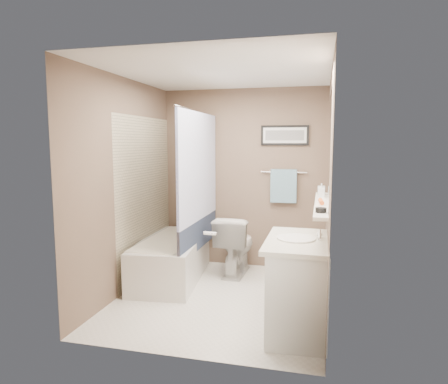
% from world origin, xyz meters
% --- Properties ---
extents(ground, '(2.50, 2.50, 0.00)m').
position_xyz_m(ground, '(0.00, 0.00, 0.00)').
color(ground, silver).
rests_on(ground, ground).
extents(ceiling, '(2.20, 2.50, 0.04)m').
position_xyz_m(ceiling, '(0.00, 0.00, 2.38)').
color(ceiling, white).
rests_on(ceiling, wall_back).
extents(wall_back, '(2.20, 0.04, 2.40)m').
position_xyz_m(wall_back, '(0.00, 1.23, 1.20)').
color(wall_back, brown).
rests_on(wall_back, ground).
extents(wall_front, '(2.20, 0.04, 2.40)m').
position_xyz_m(wall_front, '(0.00, -1.23, 1.20)').
color(wall_front, brown).
rests_on(wall_front, ground).
extents(wall_left, '(0.04, 2.50, 2.40)m').
position_xyz_m(wall_left, '(-1.08, 0.00, 1.20)').
color(wall_left, brown).
rests_on(wall_left, ground).
extents(wall_right, '(0.04, 2.50, 2.40)m').
position_xyz_m(wall_right, '(1.08, 0.00, 1.20)').
color(wall_right, brown).
rests_on(wall_right, ground).
extents(tile_surround, '(0.02, 1.55, 2.00)m').
position_xyz_m(tile_surround, '(-1.09, 0.50, 1.00)').
color(tile_surround, '#BBAD8D').
rests_on(tile_surround, wall_left).
extents(curtain_rod, '(0.02, 1.55, 0.02)m').
position_xyz_m(curtain_rod, '(-0.40, 0.50, 2.05)').
color(curtain_rod, silver).
rests_on(curtain_rod, wall_left).
extents(curtain_upper, '(0.03, 1.45, 1.28)m').
position_xyz_m(curtain_upper, '(-0.40, 0.50, 1.40)').
color(curtain_upper, white).
rests_on(curtain_upper, curtain_rod).
extents(curtain_lower, '(0.03, 1.45, 0.36)m').
position_xyz_m(curtain_lower, '(-0.40, 0.50, 0.58)').
color(curtain_lower, '#263148').
rests_on(curtain_lower, curtain_rod).
extents(mirror, '(0.02, 1.60, 1.00)m').
position_xyz_m(mirror, '(1.09, -0.15, 1.62)').
color(mirror, silver).
rests_on(mirror, wall_right).
extents(shelf, '(0.12, 1.60, 0.03)m').
position_xyz_m(shelf, '(1.04, -0.15, 1.10)').
color(shelf, silver).
rests_on(shelf, wall_right).
extents(towel_bar, '(0.60, 0.02, 0.02)m').
position_xyz_m(towel_bar, '(0.55, 1.22, 1.30)').
color(towel_bar, silver).
rests_on(towel_bar, wall_back).
extents(towel, '(0.34, 0.05, 0.44)m').
position_xyz_m(towel, '(0.55, 1.20, 1.12)').
color(towel, '#97CBDC').
rests_on(towel, towel_bar).
extents(art_frame, '(0.62, 0.02, 0.26)m').
position_xyz_m(art_frame, '(0.55, 1.23, 1.78)').
color(art_frame, black).
rests_on(art_frame, wall_back).
extents(art_mat, '(0.56, 0.00, 0.20)m').
position_xyz_m(art_mat, '(0.55, 1.22, 1.78)').
color(art_mat, white).
rests_on(art_mat, art_frame).
extents(art_image, '(0.50, 0.00, 0.13)m').
position_xyz_m(art_image, '(0.55, 1.22, 1.78)').
color(art_image, '#595959').
rests_on(art_image, art_mat).
extents(door, '(0.80, 0.02, 2.00)m').
position_xyz_m(door, '(0.55, -1.24, 1.00)').
color(door, silver).
rests_on(door, wall_front).
extents(door_handle, '(0.10, 0.02, 0.02)m').
position_xyz_m(door_handle, '(0.22, -1.19, 1.00)').
color(door_handle, silver).
rests_on(door_handle, door).
extents(bathtub, '(0.86, 1.57, 0.50)m').
position_xyz_m(bathtub, '(-0.75, 0.47, 0.25)').
color(bathtub, silver).
rests_on(bathtub, ground).
extents(tub_rim, '(0.56, 1.36, 0.02)m').
position_xyz_m(tub_rim, '(-0.75, 0.47, 0.50)').
color(tub_rim, white).
rests_on(tub_rim, bathtub).
extents(toilet, '(0.46, 0.77, 0.76)m').
position_xyz_m(toilet, '(-0.02, 0.85, 0.38)').
color(toilet, silver).
rests_on(toilet, ground).
extents(vanity, '(0.53, 0.92, 0.80)m').
position_xyz_m(vanity, '(0.85, -0.56, 0.40)').
color(vanity, silver).
rests_on(vanity, ground).
extents(countertop, '(0.54, 0.96, 0.04)m').
position_xyz_m(countertop, '(0.84, -0.56, 0.82)').
color(countertop, beige).
rests_on(countertop, vanity).
extents(sink_basin, '(0.34, 0.34, 0.01)m').
position_xyz_m(sink_basin, '(0.83, -0.56, 0.85)').
color(sink_basin, white).
rests_on(sink_basin, countertop).
extents(faucet_spout, '(0.02, 0.02, 0.10)m').
position_xyz_m(faucet_spout, '(1.03, -0.56, 0.89)').
color(faucet_spout, white).
rests_on(faucet_spout, countertop).
extents(faucet_knob, '(0.05, 0.05, 0.05)m').
position_xyz_m(faucet_knob, '(1.03, -0.46, 0.87)').
color(faucet_knob, white).
rests_on(faucet_knob, countertop).
extents(candle_bowl_near, '(0.09, 0.09, 0.04)m').
position_xyz_m(candle_bowl_near, '(1.04, -0.72, 1.14)').
color(candle_bowl_near, black).
rests_on(candle_bowl_near, shelf).
extents(hair_brush_front, '(0.06, 0.22, 0.04)m').
position_xyz_m(hair_brush_front, '(1.04, -0.23, 1.14)').
color(hair_brush_front, '#CF541D').
rests_on(hair_brush_front, shelf).
extents(pink_comb, '(0.03, 0.16, 0.01)m').
position_xyz_m(pink_comb, '(1.04, 0.02, 1.12)').
color(pink_comb, pink).
rests_on(pink_comb, shelf).
extents(glass_jar, '(0.08, 0.08, 0.10)m').
position_xyz_m(glass_jar, '(1.04, 0.43, 1.17)').
color(glass_jar, silver).
rests_on(glass_jar, shelf).
extents(soap_bottle, '(0.07, 0.07, 0.14)m').
position_xyz_m(soap_bottle, '(1.04, 0.24, 1.19)').
color(soap_bottle, '#999999').
rests_on(soap_bottle, shelf).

